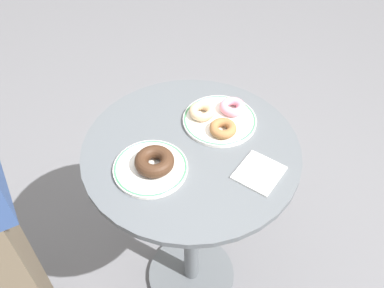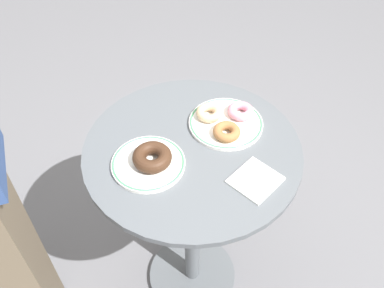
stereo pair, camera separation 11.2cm
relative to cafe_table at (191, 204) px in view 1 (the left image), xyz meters
The scene contains 9 objects.
ground_plane 0.52m from the cafe_table, ahead, with size 7.00×7.00×0.02m, color slate.
cafe_table is the anchor object (origin of this frame).
plate_left 0.31m from the cafe_table, behind, with size 0.20×0.20×0.01m.
plate_right 0.31m from the cafe_table, ahead, with size 0.22×0.22×0.01m.
donut_chocolate 0.32m from the cafe_table, behind, with size 0.11×0.11×0.04m, color #422819.
donut_pink_frosted 0.35m from the cafe_table, ahead, with size 0.08×0.08×0.03m, color pink.
donut_glazed 0.32m from the cafe_table, 31.67° to the left, with size 0.08×0.08×0.03m, color #E0B789.
donut_cinnamon 0.31m from the cafe_table, 14.26° to the right, with size 0.08×0.08×0.03m, color #A36B3D.
paper_napkin 0.34m from the cafe_table, 71.48° to the right, with size 0.12×0.11×0.01m, color white.
Camera 1 is at (-0.55, -0.58, 1.63)m, focal length 39.08 mm.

